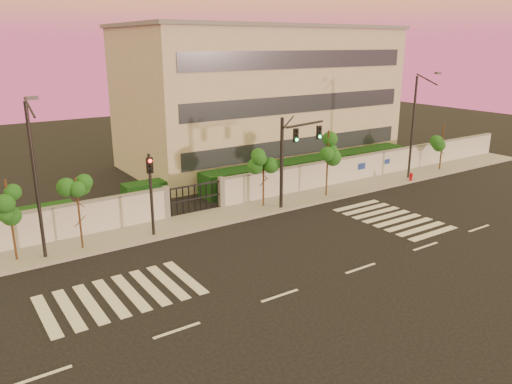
% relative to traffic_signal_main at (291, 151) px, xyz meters
% --- Properties ---
extents(ground, '(120.00, 120.00, 0.00)m').
position_rel_traffic_signal_main_xyz_m(ground, '(-3.00, -9.59, -3.91)').
color(ground, black).
rests_on(ground, ground).
extents(sidewalk, '(60.00, 3.00, 0.15)m').
position_rel_traffic_signal_main_xyz_m(sidewalk, '(-3.00, 0.91, -3.84)').
color(sidewalk, gray).
rests_on(sidewalk, ground).
extents(perimeter_wall, '(60.00, 0.36, 2.20)m').
position_rel_traffic_signal_main_xyz_m(perimeter_wall, '(-2.90, 2.41, -2.84)').
color(perimeter_wall, silver).
rests_on(perimeter_wall, ground).
extents(hedge_row, '(41.00, 4.25, 1.80)m').
position_rel_traffic_signal_main_xyz_m(hedge_row, '(-1.84, 5.15, -3.10)').
color(hedge_row, '#10350F').
rests_on(hedge_row, ground).
extents(institutional_building, '(24.40, 12.40, 12.25)m').
position_rel_traffic_signal_main_xyz_m(institutional_building, '(6.00, 12.39, 2.24)').
color(institutional_building, '#B4AF98').
rests_on(institutional_building, ground).
extents(road_markings, '(57.00, 7.62, 0.02)m').
position_rel_traffic_signal_main_xyz_m(road_markings, '(-4.58, -5.84, -3.90)').
color(road_markings, silver).
rests_on(road_markings, ground).
extents(street_tree_b, '(1.41, 1.12, 4.40)m').
position_rel_traffic_signal_main_xyz_m(street_tree_b, '(-17.03, 0.79, -0.67)').
color(street_tree_b, '#382314').
rests_on(street_tree_b, ground).
extents(street_tree_c, '(1.34, 1.06, 4.06)m').
position_rel_traffic_signal_main_xyz_m(street_tree_c, '(-13.80, 0.46, -0.92)').
color(street_tree_c, '#382314').
rests_on(street_tree_c, ground).
extents(street_tree_d, '(1.53, 1.22, 3.90)m').
position_rel_traffic_signal_main_xyz_m(street_tree_d, '(-1.57, 0.96, -1.04)').
color(street_tree_d, '#382314').
rests_on(street_tree_d, ground).
extents(street_tree_e, '(1.51, 1.20, 4.90)m').
position_rel_traffic_signal_main_xyz_m(street_tree_e, '(3.60, 0.39, -0.31)').
color(street_tree_e, '#382314').
rests_on(street_tree_e, ground).
extents(street_tree_f, '(1.50, 1.20, 4.03)m').
position_rel_traffic_signal_main_xyz_m(street_tree_f, '(17.11, 0.75, -0.94)').
color(street_tree_f, '#382314').
rests_on(street_tree_f, ground).
extents(traffic_signal_main, '(3.89, 0.97, 6.19)m').
position_rel_traffic_signal_main_xyz_m(traffic_signal_main, '(0.00, 0.00, 0.00)').
color(traffic_signal_main, black).
rests_on(traffic_signal_main, ground).
extents(traffic_signal_secondary, '(0.38, 0.36, 4.92)m').
position_rel_traffic_signal_main_xyz_m(traffic_signal_secondary, '(-9.87, 0.10, -0.79)').
color(traffic_signal_secondary, black).
rests_on(traffic_signal_secondary, ground).
extents(streetlight_west, '(0.51, 2.05, 8.51)m').
position_rel_traffic_signal_main_xyz_m(streetlight_west, '(-15.75, 0.17, 0.69)').
color(streetlight_west, black).
rests_on(streetlight_west, ground).
extents(streetlight_east, '(0.52, 2.09, 8.69)m').
position_rel_traffic_signal_main_xyz_m(streetlight_east, '(12.53, 0.19, 0.78)').
color(streetlight_east, black).
rests_on(streetlight_east, ground).
extents(fire_hydrant, '(0.32, 0.30, 0.81)m').
position_rel_traffic_signal_main_xyz_m(fire_hydrant, '(11.97, -0.36, -3.51)').
color(fire_hydrant, '#B20B15').
rests_on(fire_hydrant, ground).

